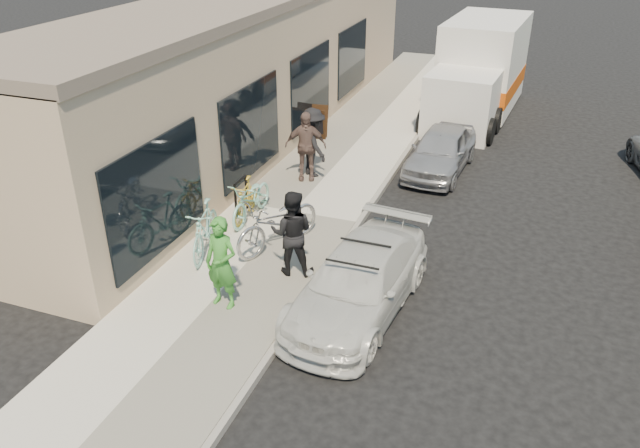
% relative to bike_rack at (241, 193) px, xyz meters
% --- Properties ---
extents(ground, '(120.00, 120.00, 0.00)m').
position_rel_bike_rack_xyz_m(ground, '(3.06, -2.50, -0.66)').
color(ground, black).
rests_on(ground, ground).
extents(sidewalk, '(3.00, 34.00, 0.15)m').
position_rel_bike_rack_xyz_m(sidewalk, '(1.06, 0.50, -0.59)').
color(sidewalk, beige).
rests_on(sidewalk, ground).
extents(curb, '(0.12, 34.00, 0.13)m').
position_rel_bike_rack_xyz_m(curb, '(2.61, 0.50, -0.60)').
color(curb, gray).
rests_on(curb, ground).
extents(storefront, '(3.60, 20.00, 4.22)m').
position_rel_bike_rack_xyz_m(storefront, '(-2.18, 5.49, 1.46)').
color(storefront, tan).
rests_on(storefront, ground).
extents(bike_rack, '(0.06, 0.60, 0.85)m').
position_rel_bike_rack_xyz_m(bike_rack, '(0.00, 0.00, 0.00)').
color(bike_rack, black).
rests_on(bike_rack, sidewalk).
extents(sandwich_board, '(0.64, 0.65, 0.95)m').
position_rel_bike_rack_xyz_m(sandwich_board, '(-0.15, 5.26, -0.03)').
color(sandwich_board, '#311C0D').
rests_on(sandwich_board, sidewalk).
extents(sedan_white, '(2.02, 4.16, 1.21)m').
position_rel_bike_rack_xyz_m(sedan_white, '(3.54, -2.46, -0.08)').
color(sedan_white, silver).
rests_on(sedan_white, ground).
extents(sedan_silver, '(1.64, 3.55, 1.18)m').
position_rel_bike_rack_xyz_m(sedan_silver, '(3.71, 4.38, -0.07)').
color(sedan_silver, '#A4A4A9').
rests_on(sedan_silver, ground).
extents(moving_truck, '(2.72, 6.29, 3.02)m').
position_rel_bike_rack_xyz_m(moving_truck, '(3.88, 9.94, 0.68)').
color(moving_truck, silver).
rests_on(moving_truck, ground).
extents(tandem_bike, '(1.57, 2.27, 1.13)m').
position_rel_bike_rack_xyz_m(tandem_bike, '(1.41, -1.13, 0.05)').
color(tandem_bike, '#BBBABD').
rests_on(tandem_bike, sidewalk).
extents(woman_rider, '(0.67, 0.49, 1.70)m').
position_rel_bike_rack_xyz_m(woman_rider, '(1.33, -3.33, 0.34)').
color(woman_rider, '#398B2E').
rests_on(woman_rider, sidewalk).
extents(man_standing, '(0.95, 0.82, 1.69)m').
position_rel_bike_rack_xyz_m(man_standing, '(2.05, -1.91, 0.34)').
color(man_standing, black).
rests_on(man_standing, sidewalk).
extents(cruiser_bike_a, '(0.92, 1.84, 1.06)m').
position_rel_bike_rack_xyz_m(cruiser_bike_a, '(0.13, -1.84, 0.02)').
color(cruiser_bike_a, '#90D7C4').
rests_on(cruiser_bike_a, sidewalk).
extents(cruiser_bike_b, '(0.63, 1.79, 0.94)m').
position_rel_bike_rack_xyz_m(cruiser_bike_b, '(0.33, -0.14, -0.04)').
color(cruiser_bike_b, '#90D7C4').
rests_on(cruiser_bike_b, sidewalk).
extents(cruiser_bike_c, '(0.62, 1.54, 0.90)m').
position_rel_bike_rack_xyz_m(cruiser_bike_c, '(0.19, -0.14, -0.06)').
color(cruiser_bike_c, gold).
rests_on(cruiser_bike_c, sidewalk).
extents(bystander_a, '(1.28, 1.28, 1.78)m').
position_rel_bike_rack_xyz_m(bystander_a, '(0.73, 2.62, 0.38)').
color(bystander_a, black).
rests_on(bystander_a, sidewalk).
extents(bystander_b, '(1.12, 0.75, 1.77)m').
position_rel_bike_rack_xyz_m(bystander_b, '(0.65, 2.34, 0.37)').
color(bystander_b, brown).
rests_on(bystander_b, sidewalk).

